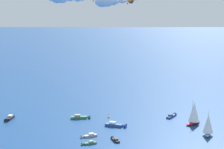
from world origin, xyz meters
TOP-DOWN VIEW (x-y plane):
  - motorboat_near_centre at (-37.94, 32.03)m, footprint 9.59×8.18m
  - sailboat_far_stbd at (15.59, 51.94)m, footprint 6.96×10.24m
  - motorboat_inshore at (-17.90, 8.73)m, footprint 5.63×7.21m
  - motorboat_trailing at (-14.99, 29.02)m, footprint 10.85×4.99m
  - motorboat_ahead at (1.01, 58.93)m, footprint 2.42×8.49m
  - motorboat_mid_cluster at (-68.61, 11.25)m, footprint 5.68×9.30m
  - motorboat_outer_ring_b at (-12.38, 0.59)m, footprint 5.17×6.24m
  - sailboat_outer_ring_e at (27.15, 38.67)m, footprint 5.81×8.91m
  - motorboat_outer_ring_f at (-5.10, 10.46)m, footprint 6.34×5.35m
  - marker_buoy at (-26.86, 40.93)m, footprint 1.10×1.10m
  - biplane_wingman at (8.19, -1.73)m, footprint 7.44×7.11m
  - smoke_trail_wingman at (17.86, -32.24)m, footprint 15.07×37.59m

SIDE VIEW (x-z plane):
  - marker_buoy at x=-26.86m, z-range -0.66..1.44m
  - motorboat_outer_ring_b at x=-12.38m, z-range -0.43..1.45m
  - motorboat_outer_ring_f at x=-5.10m, z-range -0.44..1.48m
  - motorboat_inshore at x=-17.90m, z-range -0.49..1.65m
  - motorboat_ahead at x=1.01m, z-range -0.56..1.88m
  - motorboat_mid_cluster at x=-68.61m, z-range -0.61..2.03m
  - motorboat_near_centre at x=-37.94m, z-range -0.67..2.25m
  - motorboat_trailing at x=-14.99m, z-range -0.70..2.35m
  - sailboat_outer_ring_e at x=27.15m, z-range -0.48..10.58m
  - sailboat_far_stbd at x=15.59m, z-range -0.56..12.20m
  - smoke_trail_wingman at x=17.86m, z-range 57.96..62.39m
  - biplane_wingman at x=8.19m, z-range 58.58..62.25m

